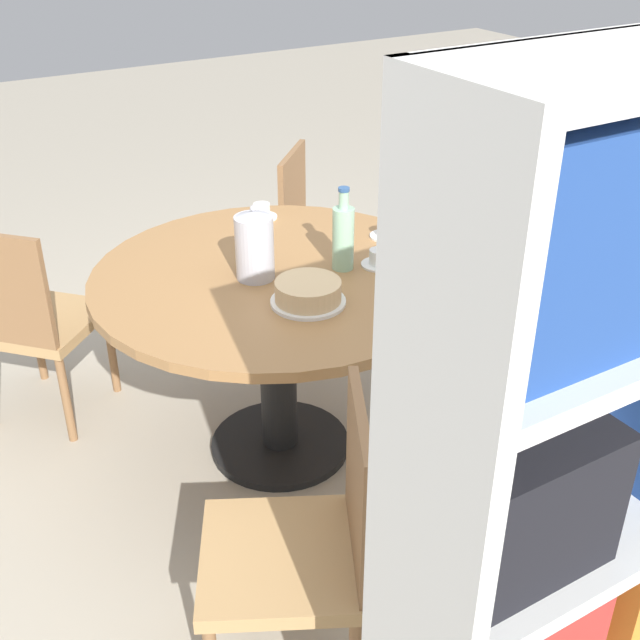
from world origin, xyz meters
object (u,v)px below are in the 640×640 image
object	(u,v)px
cup_c	(262,212)
cup_a	(386,231)
chair_c	(321,239)
chair_d	(30,318)
water_bottle	(343,236)
coffee_pot	(254,245)
chair_b	(551,351)
cup_b	(379,259)
chair_a	(305,543)
bookshelf	(594,525)
cake_main	(308,293)

from	to	relation	value
cup_c	cup_a	bearing A→B (deg)	127.43
chair_c	cup_c	distance (m)	0.62
chair_d	water_bottle	distance (m)	1.28
coffee_pot	cup_c	distance (m)	0.54
chair_b	coffee_pot	distance (m)	1.13
cup_a	cup_b	xyz separation A→B (m)	(0.17, 0.19, 0.00)
chair_a	cup_c	world-z (taller)	chair_a
chair_c	cup_a	distance (m)	0.78
bookshelf	coffee_pot	world-z (taller)	bookshelf
chair_b	cup_b	distance (m)	0.71
cup_a	cup_c	distance (m)	0.52
chair_b	bookshelf	size ratio (longest dim) A/B	0.49
chair_d	water_bottle	xyz separation A→B (m)	(-0.94, 0.76, 0.42)
chair_c	cup_b	size ratio (longest dim) A/B	7.12
water_bottle	cup_c	bearing A→B (deg)	-86.92
chair_b	bookshelf	world-z (taller)	bookshelf
chair_a	cake_main	size ratio (longest dim) A/B	3.58
coffee_pot	cup_c	bearing A→B (deg)	-119.66
chair_a	chair_c	bearing A→B (deg)	175.63
coffee_pot	water_bottle	world-z (taller)	water_bottle
chair_b	cake_main	world-z (taller)	chair_b
chair_b	cake_main	distance (m)	0.95
chair_d	cup_a	world-z (taller)	chair_d
chair_d	coffee_pot	world-z (taller)	coffee_pot
chair_c	coffee_pot	distance (m)	1.12
water_bottle	cake_main	bearing A→B (deg)	34.96
chair_b	cup_a	world-z (taller)	chair_b
cake_main	chair_d	bearing A→B (deg)	-52.69
water_bottle	chair_a	bearing A→B (deg)	52.51
chair_c	water_bottle	distance (m)	1.03
water_bottle	cup_b	world-z (taller)	water_bottle
cup_a	cup_b	world-z (taller)	same
water_bottle	cup_a	distance (m)	0.33
chair_d	cake_main	xyz separation A→B (m)	(-0.71, 0.93, 0.33)
bookshelf	cup_a	bearing A→B (deg)	69.08
chair_d	cake_main	size ratio (longest dim) A/B	3.58
cake_main	cup_c	world-z (taller)	cake_main
chair_d	cup_b	world-z (taller)	chair_d
chair_b	water_bottle	xyz separation A→B (m)	(0.61, -0.45, 0.42)
chair_a	cup_b	xyz separation A→B (m)	(-0.74, -0.77, 0.32)
cup_b	cup_c	xyz separation A→B (m)	(0.15, -0.61, 0.00)
cup_a	cup_c	size ratio (longest dim) A/B	1.00
cup_a	cup_c	world-z (taller)	same
cup_a	cup_c	bearing A→B (deg)	-52.57
coffee_pot	cup_c	xyz separation A→B (m)	(-0.27, -0.47, -0.10)
chair_b	chair_d	bearing A→B (deg)	178.67
cup_a	coffee_pot	bearing A→B (deg)	5.29
chair_c	cake_main	xyz separation A→B (m)	(0.65, 1.01, 0.33)
chair_b	coffee_pot	xyz separation A→B (m)	(0.90, -0.54, 0.42)
chair_d	coffee_pot	xyz separation A→B (m)	(-0.65, 0.67, 0.42)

